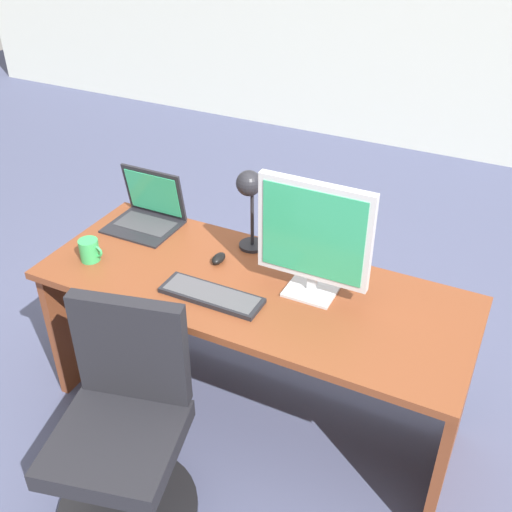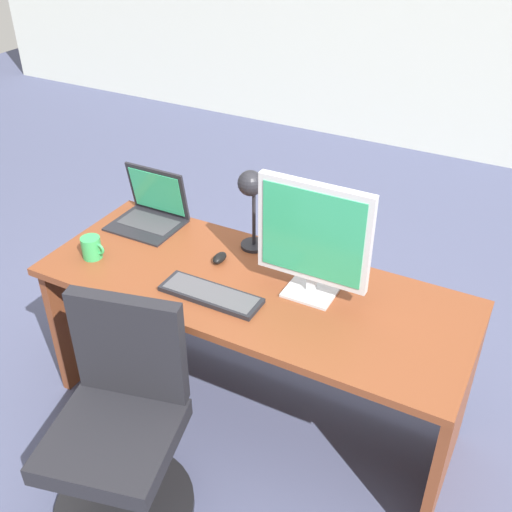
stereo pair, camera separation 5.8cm
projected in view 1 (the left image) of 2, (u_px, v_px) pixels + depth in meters
ground at (354, 257)px, 4.05m from camera, size 12.00×12.00×0.00m
desk at (258, 319)px, 2.67m from camera, size 1.81×0.70×0.75m
monitor at (314, 236)px, 2.32m from camera, size 0.46×0.16×0.49m
laptop at (149, 207)px, 2.90m from camera, size 0.32×0.27×0.26m
keyboard at (212, 295)px, 2.44m from camera, size 0.42×0.14×0.02m
mouse at (219, 258)px, 2.64m from camera, size 0.05×0.09×0.04m
desk_lamp at (250, 194)px, 2.59m from camera, size 0.12×0.14×0.39m
coffee_mug at (90, 250)px, 2.64m from camera, size 0.11×0.09×0.10m
office_chair at (124, 439)px, 2.32m from camera, size 0.56×0.57×0.91m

